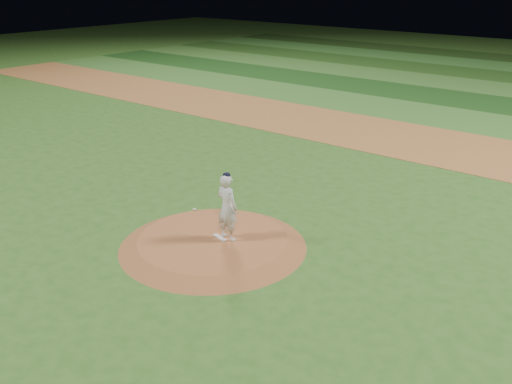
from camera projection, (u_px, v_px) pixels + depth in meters
ground at (213, 246)px, 16.79m from camera, size 120.00×120.00×0.00m
infield_dirt_band at (416, 141)px, 26.89m from camera, size 70.00×6.00×0.02m
outfield_stripe_0 at (459, 119)px, 30.86m from camera, size 70.00×5.00×0.02m
outfield_stripe_1 at (490, 103)px, 34.47m from camera, size 70.00×5.00×0.02m
pitchers_mound at (213, 242)px, 16.74m from camera, size 5.50×5.50×0.25m
pitching_rubber at (220, 238)px, 16.71m from camera, size 0.57×0.27×0.03m
rosin_bag at (195, 209)px, 18.63m from camera, size 0.12×0.12×0.07m
pitcher_on_mound at (227, 207)px, 16.31m from camera, size 0.75×0.51×2.05m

